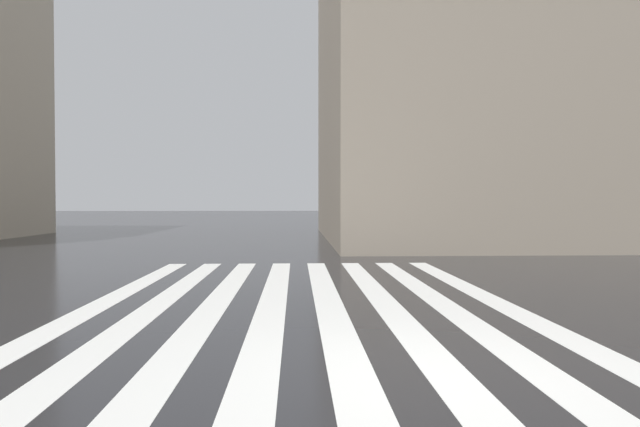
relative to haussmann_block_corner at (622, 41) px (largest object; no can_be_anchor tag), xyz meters
The scene contains 3 objects.
ground_plane 27.98m from the haussmann_block_corner, 145.04° to the left, with size 220.00×220.00×0.00m, color black.
zebra_crossing 25.83m from the haussmann_block_corner, 137.00° to the left, with size 13.00×7.50×0.01m.
haussmann_block_corner is the anchor object (origin of this frame).
Camera 1 is at (-5.56, 1.36, 1.80)m, focal length 30.83 mm.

